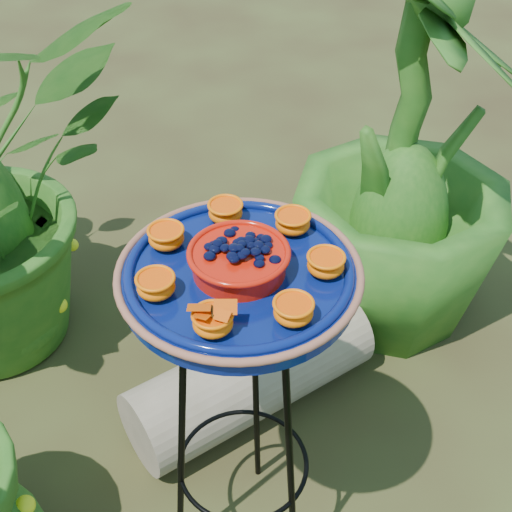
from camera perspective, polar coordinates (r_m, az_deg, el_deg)
ground_plane at (r=1.90m, az=-4.85°, el=-17.97°), size 20.00×20.00×0.00m
tripod_stand at (r=1.44m, az=-1.14°, el=-11.66°), size 0.34×0.34×0.79m
feeder_dish at (r=1.19m, az=-1.36°, el=-1.25°), size 0.48×0.48×0.09m
driftwood_log at (r=1.96m, az=-0.40°, el=-9.64°), size 0.70×0.57×0.23m
shrub_back_right at (r=2.00m, az=12.11°, el=7.78°), size 0.77×0.77×1.13m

